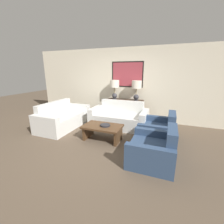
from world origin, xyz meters
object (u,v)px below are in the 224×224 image
Objects in this scene: decorative_bowl at (105,125)px; table_lamp_left at (115,86)px; armchair_near_back_wall at (158,130)px; coffee_table at (103,130)px; armchair_near_camera at (154,150)px; couch_by_back_wall at (119,118)px; table_lamp_right at (137,87)px; console_table at (125,110)px; couch_by_side at (63,118)px.

table_lamp_left is at bearing 102.49° from decorative_bowl.
armchair_near_back_wall is at bearing -36.49° from table_lamp_left.
armchair_near_camera reaches higher than coffee_table.
couch_by_back_wall is (0.41, -0.68, -0.99)m from table_lamp_left.
table_lamp_right is 2.07m from decorative_bowl.
armchair_near_camera reaches higher than decorative_bowl.
armchair_near_back_wall is at bearing 90.00° from armchair_near_camera.
table_lamp_right reaches higher than coffee_table.
decorative_bowl is at bearing -90.17° from console_table.
table_lamp_left reaches higher than decorative_bowl.
coffee_table is (-0.08, -1.84, -0.10)m from console_table.
console_table is at bearing 180.00° from table_lamp_right.
table_lamp_left is at bearing 121.48° from couch_by_back_wall.
armchair_near_camera is at bearing -69.28° from table_lamp_right.
decorative_bowl is 1.45m from armchair_near_back_wall.
couch_by_side reaches higher than armchair_near_camera.
table_lamp_left is 1.00× the size of table_lamp_right.
table_lamp_right is at bearing 58.52° from couch_by_back_wall.
coffee_table is at bearing 179.22° from decorative_bowl.
table_lamp_left is at bearing 125.87° from armchair_near_camera.
table_lamp_left is 0.38× the size of couch_by_back_wall.
couch_by_side reaches higher than decorative_bowl.
armchair_near_back_wall and armchair_near_camera have the same top height.
couch_by_back_wall is at bearing 22.31° from couch_by_side.
table_lamp_right reaches higher than armchair_near_camera.
armchair_near_back_wall is (1.32, -1.28, -0.14)m from console_table.
coffee_table is at bearing -94.01° from couch_by_back_wall.
couch_by_side is (-1.74, -0.72, 0.00)m from couch_by_back_wall.
table_lamp_right is 0.71× the size of armchair_near_back_wall.
armchair_near_camera is (1.33, -0.56, -0.17)m from decorative_bowl.
couch_by_side is 1.80m from decorative_bowl.
couch_by_back_wall is 1.00× the size of couch_by_side.
decorative_bowl is at bearing -14.58° from couch_by_side.
armchair_near_back_wall is (1.40, 0.56, -0.03)m from coffee_table.
couch_by_side is at bearing -147.18° from table_lamp_right.
console_table is 0.97m from table_lamp_right.
coffee_table is 1.51m from armchair_near_camera.
armchair_near_camera is (1.32, -1.72, -0.02)m from couch_by_back_wall.
armchair_near_camera is at bearing -90.00° from armchair_near_back_wall.
couch_by_back_wall is at bearing 127.47° from armchair_near_camera.
table_lamp_left is 0.71× the size of armchair_near_back_wall.
table_lamp_right is at bearing 110.72° from armchair_near_camera.
couch_by_back_wall is 1.45m from armchair_near_back_wall.
table_lamp_left reaches higher than coffee_table.
decorative_bowl is (-0.01, -1.17, 0.15)m from couch_by_back_wall.
table_lamp_left is at bearing 180.00° from console_table.
table_lamp_left is 2.16m from couch_by_side.
couch_by_back_wall is 1.88× the size of armchair_near_camera.
console_table is 1.85m from coffee_table.
armchair_near_back_wall is (1.32, -0.61, -0.02)m from couch_by_back_wall.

